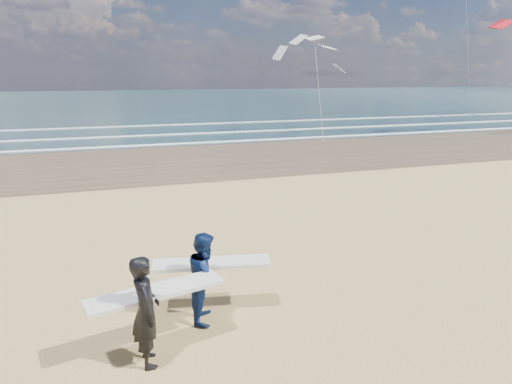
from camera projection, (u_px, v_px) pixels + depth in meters
name	position (u px, v px, depth m)	size (l,w,h in m)	color
wet_sand_strip	(447.00, 143.00, 29.63)	(220.00, 12.00, 0.01)	#483626
ocean	(230.00, 99.00, 79.24)	(220.00, 100.00, 0.02)	#1B373C
foam_breakers	(364.00, 126.00, 38.90)	(220.00, 11.70, 0.05)	white
surfer_near	(147.00, 308.00, 6.96)	(2.26, 1.19, 1.78)	black
surfer_far	(206.00, 276.00, 8.25)	(2.26, 1.29, 1.66)	#0D1D49
kite_1	(317.00, 73.00, 32.20)	(5.70, 4.73, 7.99)	slate
kite_5	(467.00, 34.00, 45.49)	(5.46, 4.70, 15.27)	slate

